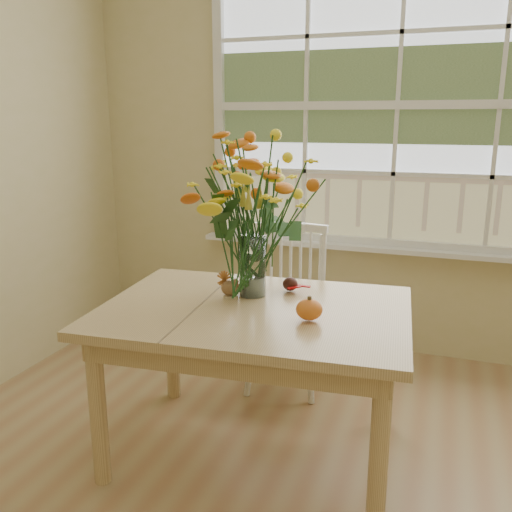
% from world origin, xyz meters
% --- Properties ---
extents(wall_back, '(4.00, 0.02, 2.70)m').
position_xyz_m(wall_back, '(0.00, 2.25, 1.35)').
color(wall_back, '#D4C887').
rests_on(wall_back, floor).
extents(window, '(2.42, 0.12, 1.74)m').
position_xyz_m(window, '(0.00, 2.21, 1.53)').
color(window, silver).
rests_on(window, wall_back).
extents(dining_table, '(1.36, 1.02, 0.69)m').
position_xyz_m(dining_table, '(-0.42, 0.90, 0.60)').
color(dining_table, tan).
rests_on(dining_table, floor).
extents(windsor_chair, '(0.45, 0.44, 0.89)m').
position_xyz_m(windsor_chair, '(-0.48, 1.61, 0.50)').
color(windsor_chair, white).
rests_on(windsor_chair, floor).
extents(flower_vase, '(0.57, 0.57, 0.68)m').
position_xyz_m(flower_vase, '(-0.48, 1.05, 1.10)').
color(flower_vase, white).
rests_on(flower_vase, dining_table).
extents(pumpkin, '(0.11, 0.11, 0.08)m').
position_xyz_m(pumpkin, '(-0.16, 0.82, 0.73)').
color(pumpkin, orange).
rests_on(pumpkin, dining_table).
extents(turkey_figurine, '(0.09, 0.07, 0.11)m').
position_xyz_m(turkey_figurine, '(-0.56, 0.98, 0.74)').
color(turkey_figurine, '#CCB78C').
rests_on(turkey_figurine, dining_table).
extents(dark_gourd, '(0.13, 0.09, 0.06)m').
position_xyz_m(dark_gourd, '(-0.34, 1.16, 0.72)').
color(dark_gourd, '#38160F').
rests_on(dark_gourd, dining_table).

